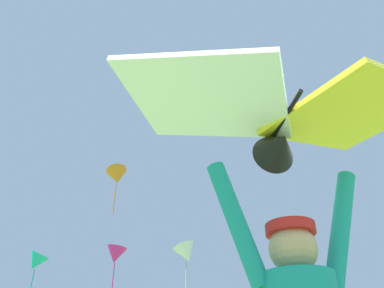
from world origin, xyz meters
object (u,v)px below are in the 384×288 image
object	(u,v)px
held_stunt_kite	(281,116)
distant_kite_purple_high_right	(201,83)
distant_kite_purple_overhead_distant	(265,156)
distant_kite_magenta_low_right	(115,255)
distant_kite_white_mid_left	(186,253)
distant_kite_orange_mid_right	(117,177)
distant_kite_teal_high_left	(36,262)

from	to	relation	value
held_stunt_kite	distant_kite_purple_high_right	bearing A→B (deg)	71.11
distant_kite_purple_overhead_distant	distant_kite_magenta_low_right	distance (m)	9.27
distant_kite_purple_high_right	distant_kite_purple_overhead_distant	world-z (taller)	distant_kite_purple_overhead_distant
distant_kite_magenta_low_right	distant_kite_purple_high_right	bearing A→B (deg)	-80.72
distant_kite_white_mid_left	distant_kite_magenta_low_right	distance (m)	3.19
held_stunt_kite	distant_kite_orange_mid_right	size ratio (longest dim) A/B	0.63
held_stunt_kite	distant_kite_white_mid_left	world-z (taller)	distant_kite_white_mid_left
held_stunt_kite	distant_kite_purple_overhead_distant	size ratio (longest dim) A/B	1.73
distant_kite_magenta_low_right	held_stunt_kite	bearing A→B (deg)	-95.97
distant_kite_white_mid_left	distant_kite_purple_high_right	world-z (taller)	distant_kite_purple_high_right
distant_kite_white_mid_left	distant_kite_orange_mid_right	distance (m)	7.94
distant_kite_purple_high_right	distant_kite_purple_overhead_distant	distance (m)	8.38
held_stunt_kite	distant_kite_orange_mid_right	bearing A→B (deg)	84.60
held_stunt_kite	distant_kite_purple_overhead_distant	distance (m)	19.21
held_stunt_kite	distant_kite_purple_high_right	world-z (taller)	distant_kite_purple_high_right
distant_kite_purple_high_right	distant_kite_magenta_low_right	xyz separation A→B (m)	(-1.24, 7.58, -4.34)
distant_kite_white_mid_left	distant_kite_purple_overhead_distant	distance (m)	6.89
distant_kite_teal_high_left	distant_kite_magenta_low_right	size ratio (longest dim) A/B	1.39
distant_kite_purple_overhead_distant	distant_kite_white_mid_left	bearing A→B (deg)	167.41
distant_kite_white_mid_left	held_stunt_kite	bearing A→B (deg)	-107.29
held_stunt_kite	distant_kite_white_mid_left	xyz separation A→B (m)	(4.75, 15.26, 3.77)
distant_kite_white_mid_left	distant_kite_teal_high_left	bearing A→B (deg)	129.17
held_stunt_kite	distant_kite_magenta_low_right	xyz separation A→B (m)	(1.69, 16.14, 3.64)
distant_kite_purple_high_right	distant_kite_purple_overhead_distant	size ratio (longest dim) A/B	1.02
distant_kite_white_mid_left	distant_kite_purple_overhead_distant	xyz separation A→B (m)	(4.13, -0.92, 5.44)
distant_kite_magenta_low_right	distant_kite_orange_mid_right	size ratio (longest dim) A/B	0.71
distant_kite_purple_overhead_distant	distant_kite_orange_mid_right	distance (m)	9.00
distant_kite_teal_high_left	distant_kite_orange_mid_right	world-z (taller)	distant_kite_orange_mid_right
held_stunt_kite	distant_kite_orange_mid_right	world-z (taller)	distant_kite_orange_mid_right
distant_kite_teal_high_left	distant_kite_purple_high_right	bearing A→B (deg)	-72.25
distant_kite_white_mid_left	distant_kite_orange_mid_right	size ratio (longest dim) A/B	0.80
distant_kite_white_mid_left	distant_kite_purple_overhead_distant	bearing A→B (deg)	-12.59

